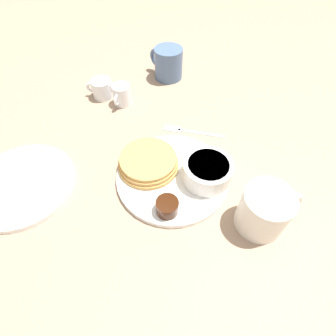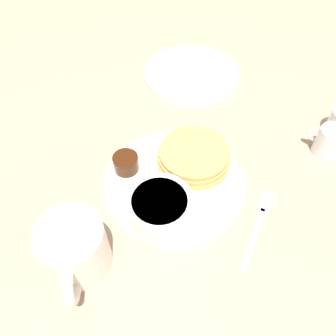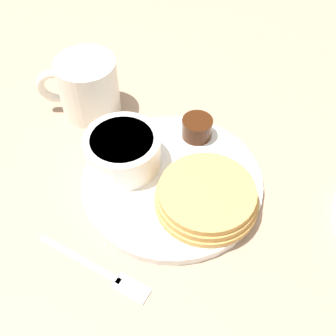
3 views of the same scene
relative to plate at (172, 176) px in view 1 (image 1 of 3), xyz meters
name	(u,v)px [view 1 (image 1 of 3)]	position (x,y,z in m)	size (l,w,h in m)	color
ground_plane	(172,178)	(0.00, 0.00, -0.01)	(4.00, 4.00, 0.00)	#9E7F66
plate	(172,176)	(0.00, 0.00, 0.00)	(0.23, 0.23, 0.01)	white
pancake_stack	(148,162)	(0.00, 0.06, 0.02)	(0.13, 0.13, 0.03)	tan
bowl	(207,171)	(0.02, -0.07, 0.03)	(0.10, 0.10, 0.05)	white
syrup_cup	(167,207)	(-0.08, -0.03, 0.02)	(0.04, 0.04, 0.03)	#38190A
butter_ramekin	(215,179)	(0.01, -0.09, 0.02)	(0.04, 0.04, 0.04)	white
coffee_mug	(265,210)	(-0.02, -0.19, 0.04)	(0.10, 0.10, 0.09)	silver
creamer_pitcher_near	(122,95)	(0.17, 0.23, 0.02)	(0.07, 0.05, 0.06)	white
creamer_pitcher_far	(102,88)	(0.18, 0.29, 0.02)	(0.05, 0.08, 0.05)	white
fork	(187,131)	(0.15, 0.03, 0.00)	(0.04, 0.15, 0.00)	silver
second_mug	(168,63)	(0.34, 0.17, 0.04)	(0.08, 0.11, 0.09)	slate
far_plate	(22,184)	(-0.15, 0.27, 0.00)	(0.21, 0.21, 0.01)	white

